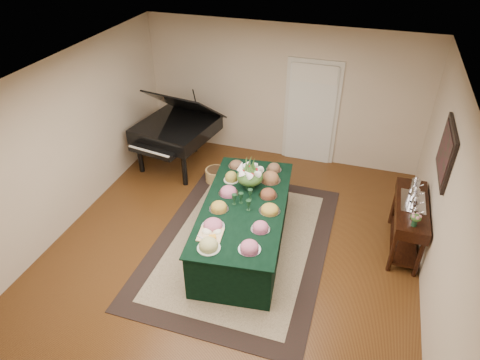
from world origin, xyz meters
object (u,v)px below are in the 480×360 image
(grand_piano, at_px, (176,129))
(mahogany_sideboard, at_px, (410,214))
(floral_centerpiece, at_px, (250,174))
(buffet_table, at_px, (244,225))

(grand_piano, xyz_separation_m, mahogany_sideboard, (4.32, -1.19, -0.15))
(floral_centerpiece, xyz_separation_m, mahogany_sideboard, (2.41, 0.22, -0.37))
(floral_centerpiece, xyz_separation_m, grand_piano, (-1.91, 1.41, -0.22))
(buffet_table, distance_m, floral_centerpiece, 0.78)
(grand_piano, bearing_deg, floral_centerpiece, -36.40)
(buffet_table, relative_size, grand_piano, 1.53)
(buffet_table, xyz_separation_m, mahogany_sideboard, (2.36, 0.68, 0.26))
(buffet_table, distance_m, mahogany_sideboard, 2.47)
(buffet_table, height_order, grand_piano, grand_piano)
(buffet_table, height_order, floral_centerpiece, floral_centerpiece)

